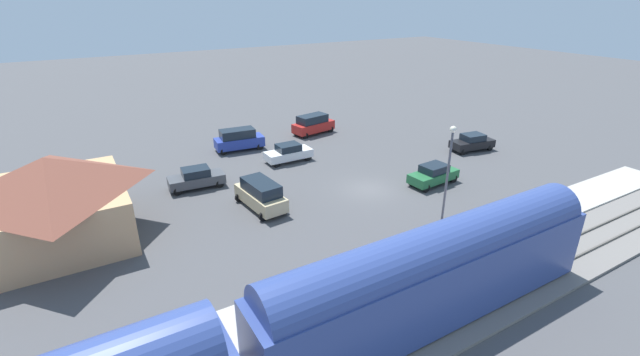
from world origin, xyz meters
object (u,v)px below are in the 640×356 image
station_building (53,198)px  sedan_black (472,142)px  suv_red (313,124)px  light_pole_near_platform (449,163)px  sedan_green (433,174)px  pedestrian_on_platform (536,201)px  suv_blue (239,139)px  passenger_train (240,351)px  sedan_charcoal (196,178)px  pedestrian_waiting_far (436,247)px  sedan_white (288,153)px  suv_tan (261,194)px

station_building → sedan_black: bearing=-92.5°
suv_red → light_pole_near_platform: size_ratio=0.73×
sedan_black → sedan_green: (-4.27, 9.54, 0.00)m
pedestrian_on_platform → suv_blue: size_ratio=0.34×
passenger_train → suv_blue: size_ratio=7.61×
suv_red → sedan_charcoal: suv_red is taller
station_building → sedan_black: (-1.58, -36.91, -2.10)m
pedestrian_waiting_far → sedan_white: (19.84, -0.31, -0.40)m
pedestrian_on_platform → suv_tan: 19.91m
station_building → suv_red: size_ratio=1.99×
suv_blue → passenger_train: bearing=159.6°
sedan_white → light_pole_near_platform: (-16.36, -3.83, 3.64)m
suv_blue → sedan_charcoal: (-7.16, 6.42, -0.27)m
station_building → pedestrian_on_platform: bearing=-115.2°
suv_red → sedan_green: suv_red is taller
passenger_train → sedan_green: passenger_train is taller
pedestrian_waiting_far → light_pole_near_platform: (3.48, -4.14, 3.24)m
station_building → suv_tan: bearing=-101.3°
pedestrian_on_platform → sedan_black: 14.37m
light_pole_near_platform → pedestrian_waiting_far: bearing=130.1°
suv_red → station_building: bearing=114.5°
suv_red → sedan_green: bearing=-174.5°
sedan_white → light_pole_near_platform: 17.19m
suv_blue → sedan_black: (-12.30, -20.58, -0.27)m
sedan_black → sedan_charcoal: (5.14, 27.00, 0.00)m
station_building → suv_tan: size_ratio=2.03×
suv_blue → suv_red: size_ratio=0.98×
pedestrian_waiting_far → sedan_green: (8.83, -8.45, -0.40)m
sedan_black → light_pole_near_platform: 17.25m
pedestrian_on_platform → pedestrian_waiting_far: bearing=94.5°
pedestrian_on_platform → sedan_black: pedestrian_on_platform is taller
sedan_charcoal → pedestrian_on_platform: bearing=-131.7°
light_pole_near_platform → suv_blue: bearing=17.1°
passenger_train → suv_tan: bearing=-25.6°
light_pole_near_platform → sedan_charcoal: bearing=41.7°
suv_blue → suv_red: bearing=-84.1°
suv_red → suv_tan: (-14.28, 12.63, 0.00)m
pedestrian_waiting_far → sedan_charcoal: size_ratio=0.37×
sedan_white → light_pole_near_platform: size_ratio=0.64×
sedan_charcoal → light_pole_near_platform: bearing=-138.3°
suv_blue → suv_tan: bearing=166.1°
station_building → light_pole_near_platform: size_ratio=1.45×
pedestrian_waiting_far → sedan_white: 19.85m
station_building → suv_tan: 13.41m
sedan_black → sedan_charcoal: bearing=79.2°
pedestrian_on_platform → sedan_green: (8.01, 2.08, -0.40)m
passenger_train → sedan_charcoal: passenger_train is taller
sedan_black → sedan_charcoal: size_ratio=1.02×
sedan_green → station_building: bearing=77.9°
passenger_train → pedestrian_on_platform: (4.14, -23.79, -1.58)m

